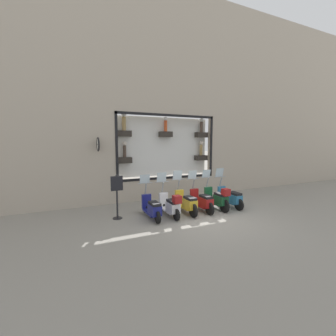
# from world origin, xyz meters

# --- Properties ---
(ground_plane) EXTENTS (120.00, 120.00, 0.00)m
(ground_plane) POSITION_xyz_m (0.00, 0.00, 0.00)
(ground_plane) COLOR gray
(building_facade) EXTENTS (1.23, 36.00, 10.37)m
(building_facade) POSITION_xyz_m (3.60, 0.00, 5.29)
(building_facade) COLOR #ADA08E
(building_facade) RESTS_ON ground_plane
(scooter_teal_0) EXTENTS (1.80, 0.60, 1.66)m
(scooter_teal_0) POSITION_xyz_m (0.74, -1.82, 0.43)
(scooter_teal_0) COLOR black
(scooter_teal_0) RESTS_ON ground_plane
(scooter_green_1) EXTENTS (1.81, 0.60, 1.63)m
(scooter_green_1) POSITION_xyz_m (0.68, -1.08, 0.49)
(scooter_green_1) COLOR black
(scooter_green_1) RESTS_ON ground_plane
(scooter_red_2) EXTENTS (1.80, 0.60, 1.63)m
(scooter_red_2) POSITION_xyz_m (0.74, -0.34, 0.44)
(scooter_red_2) COLOR black
(scooter_red_2) RESTS_ON ground_plane
(scooter_yellow_3) EXTENTS (1.81, 0.60, 1.67)m
(scooter_yellow_3) POSITION_xyz_m (0.74, 0.40, 0.45)
(scooter_yellow_3) COLOR black
(scooter_yellow_3) RESTS_ON ground_plane
(scooter_white_4) EXTENTS (1.79, 0.60, 1.62)m
(scooter_white_4) POSITION_xyz_m (0.66, 1.14, 0.46)
(scooter_white_4) COLOR black
(scooter_white_4) RESTS_ON ground_plane
(scooter_navy_5) EXTENTS (1.79, 0.60, 1.58)m
(scooter_navy_5) POSITION_xyz_m (0.73, 1.88, 0.41)
(scooter_navy_5) COLOR black
(scooter_navy_5) RESTS_ON ground_plane
(shop_sign_post) EXTENTS (0.36, 0.45, 1.68)m
(shop_sign_post) POSITION_xyz_m (1.26, 3.07, 0.90)
(shop_sign_post) COLOR #232326
(shop_sign_post) RESTS_ON ground_plane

